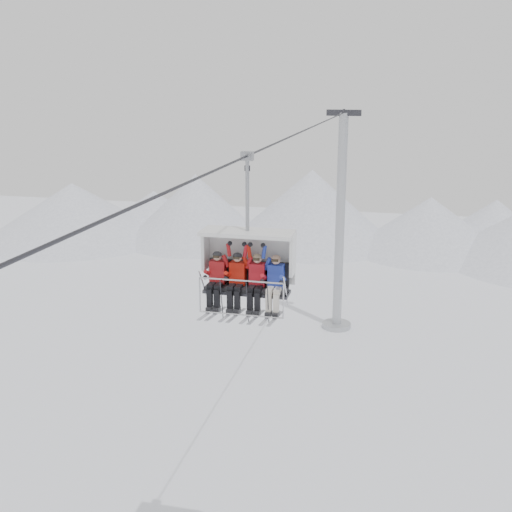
% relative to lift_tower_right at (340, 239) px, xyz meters
% --- Properties ---
extents(ridgeline, '(72.00, 21.00, 7.00)m').
position_rel_lift_tower_right_xyz_m(ridgeline, '(-1.58, 20.05, -2.94)').
color(ridgeline, white).
rests_on(ridgeline, ground).
extents(lift_tower_right, '(2.00, 1.80, 13.48)m').
position_rel_lift_tower_right_xyz_m(lift_tower_right, '(0.00, 0.00, 0.00)').
color(lift_tower_right, '#A2A4A9').
rests_on(lift_tower_right, ground).
extents(haul_cable, '(0.06, 50.00, 0.06)m').
position_rel_lift_tower_right_xyz_m(haul_cable, '(0.00, -22.00, 7.52)').
color(haul_cable, '#2B2B30').
rests_on(haul_cable, lift_tower_left).
extents(chairlift_carrier, '(2.34, 1.17, 3.98)m').
position_rel_lift_tower_right_xyz_m(chairlift_carrier, '(0.00, -22.80, 4.89)').
color(chairlift_carrier, black).
rests_on(chairlift_carrier, haul_cable).
extents(skier_far_left, '(0.40, 1.69, 1.60)m').
position_rel_lift_tower_right_xyz_m(skier_far_left, '(-0.77, -23.10, 4.42)').
color(skier_far_left, '#AB181B').
rests_on(skier_far_left, chairlift_carrier).
extents(skier_center_left, '(0.40, 1.69, 1.60)m').
position_rel_lift_tower_right_xyz_m(skier_center_left, '(-0.24, -23.10, 4.42)').
color(skier_center_left, red).
rests_on(skier_center_left, chairlift_carrier).
extents(skier_center_right, '(0.40, 1.69, 1.60)m').
position_rel_lift_tower_right_xyz_m(skier_center_right, '(0.28, -23.10, 4.42)').
color(skier_center_right, red).
rests_on(skier_center_right, chairlift_carrier).
extents(skier_far_right, '(0.40, 1.69, 1.60)m').
position_rel_lift_tower_right_xyz_m(skier_far_right, '(0.76, -23.10, 4.42)').
color(skier_far_right, '#2539AD').
rests_on(skier_far_right, chairlift_carrier).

